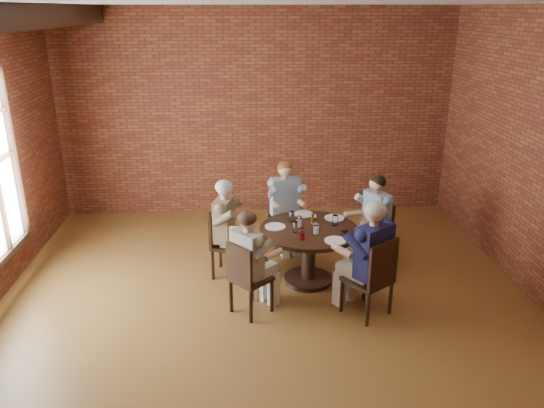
{
  "coord_description": "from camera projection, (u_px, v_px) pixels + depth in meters",
  "views": [
    {
      "loc": [
        -0.28,
        -5.25,
        3.36
      ],
      "look_at": [
        0.11,
        1.0,
        1.03
      ],
      "focal_mm": 35.0,
      "sensor_mm": 36.0,
      "label": 1
    }
  ],
  "objects": [
    {
      "name": "chair_b",
      "position": [
        284.0,
        214.0,
        7.79
      ],
      "size": [
        0.49,
        0.49,
        0.93
      ],
      "rotation": [
        0.0,
        0.0,
        0.2
      ],
      "color": "black",
      "rests_on": "floor"
    },
    {
      "name": "glass_g",
      "position": [
        316.0,
        228.0,
        6.48
      ],
      "size": [
        0.07,
        0.07,
        0.14
      ],
      "primitive_type": "cylinder",
      "color": "white",
      "rests_on": "dining_table"
    },
    {
      "name": "diner_e",
      "position": [
        369.0,
        259.0,
        5.97
      ],
      "size": [
        0.87,
        0.9,
        1.4
      ],
      "primitive_type": null,
      "rotation": [
        0.0,
        0.0,
        3.77
      ],
      "color": "#171941",
      "rests_on": "floor"
    },
    {
      "name": "chair_a",
      "position": [
        377.0,
        231.0,
        7.21
      ],
      "size": [
        0.54,
        0.54,
        0.92
      ],
      "rotation": [
        0.0,
        0.0,
        -1.16
      ],
      "color": "black",
      "rests_on": "floor"
    },
    {
      "name": "plate_c",
      "position": [
        275.0,
        227.0,
        6.69
      ],
      "size": [
        0.26,
        0.26,
        0.01
      ],
      "primitive_type": "cylinder",
      "color": "white",
      "rests_on": "dining_table"
    },
    {
      "name": "floor",
      "position": [
        268.0,
        318.0,
        6.1
      ],
      "size": [
        7.0,
        7.0,
        0.0
      ],
      "primitive_type": "plane",
      "color": "brown",
      "rests_on": "ground"
    },
    {
      "name": "chair_e",
      "position": [
        374.0,
        276.0,
        5.96
      ],
      "size": [
        0.64,
        0.64,
        0.97
      ],
      "rotation": [
        0.0,
        0.0,
        3.77
      ],
      "color": "black",
      "rests_on": "floor"
    },
    {
      "name": "ceiling",
      "position": [
        267.0,
        2.0,
        4.91
      ],
      "size": [
        7.0,
        7.0,
        0.0
      ],
      "primitive_type": "plane",
      "rotation": [
        3.14,
        0.0,
        0.0
      ],
      "color": "silver",
      "rests_on": "wall_back"
    },
    {
      "name": "glass_a",
      "position": [
        335.0,
        220.0,
        6.72
      ],
      "size": [
        0.07,
        0.07,
        0.14
      ],
      "primitive_type": "cylinder",
      "color": "white",
      "rests_on": "dining_table"
    },
    {
      "name": "diner_b",
      "position": [
        286.0,
        206.0,
        7.66
      ],
      "size": [
        0.63,
        0.72,
        1.31
      ],
      "primitive_type": null,
      "rotation": [
        0.0,
        0.0,
        0.2
      ],
      "color": "gray",
      "rests_on": "floor"
    },
    {
      "name": "plate_b",
      "position": [
        304.0,
        214.0,
        7.1
      ],
      "size": [
        0.26,
        0.26,
        0.01
      ],
      "primitive_type": "cylinder",
      "color": "white",
      "rests_on": "dining_table"
    },
    {
      "name": "glass_c",
      "position": [
        292.0,
        217.0,
        6.85
      ],
      "size": [
        0.07,
        0.07,
        0.14
      ],
      "primitive_type": "cylinder",
      "color": "white",
      "rests_on": "dining_table"
    },
    {
      "name": "dining_table",
      "position": [
        309.0,
        244.0,
        6.74
      ],
      "size": [
        1.25,
        1.25,
        0.75
      ],
      "color": "black",
      "rests_on": "floor"
    },
    {
      "name": "diner_c",
      "position": [
        229.0,
        229.0,
        6.88
      ],
      "size": [
        0.74,
        0.66,
        1.31
      ],
      "primitive_type": null,
      "rotation": [
        0.0,
        0.0,
        1.32
      ],
      "color": "brown",
      "rests_on": "floor"
    },
    {
      "name": "plate_d",
      "position": [
        335.0,
        241.0,
        6.29
      ],
      "size": [
        0.26,
        0.26,
        0.01
      ],
      "primitive_type": "cylinder",
      "color": "white",
      "rests_on": "dining_table"
    },
    {
      "name": "glass_e",
      "position": [
        295.0,
        227.0,
        6.52
      ],
      "size": [
        0.07,
        0.07,
        0.14
      ],
      "primitive_type": "cylinder",
      "color": "white",
      "rests_on": "dining_table"
    },
    {
      "name": "glass_b",
      "position": [
        314.0,
        219.0,
        6.78
      ],
      "size": [
        0.07,
        0.07,
        0.14
      ],
      "primitive_type": "cylinder",
      "color": "white",
      "rests_on": "dining_table"
    },
    {
      "name": "wall_back",
      "position": [
        256.0,
        114.0,
        8.78
      ],
      "size": [
        7.0,
        0.0,
        7.0
      ],
      "primitive_type": "plane",
      "rotation": [
        1.57,
        0.0,
        0.0
      ],
      "color": "brown",
      "rests_on": "ground"
    },
    {
      "name": "glass_f",
      "position": [
        302.0,
        234.0,
        6.32
      ],
      "size": [
        0.07,
        0.07,
        0.14
      ],
      "primitive_type": "cylinder",
      "color": "white",
      "rests_on": "dining_table"
    },
    {
      "name": "chair_c",
      "position": [
        223.0,
        239.0,
        6.95
      ],
      "size": [
        0.51,
        0.51,
        0.93
      ],
      "rotation": [
        0.0,
        0.0,
        1.32
      ],
      "color": "black",
      "rests_on": "floor"
    },
    {
      "name": "smartphone",
      "position": [
        347.0,
        233.0,
        6.52
      ],
      "size": [
        0.12,
        0.17,
        0.01
      ],
      "primitive_type": "cube",
      "rotation": [
        0.0,
        0.0,
        0.32
      ],
      "color": "black",
      "rests_on": "dining_table"
    },
    {
      "name": "chair_d",
      "position": [
        246.0,
        276.0,
        6.02
      ],
      "size": [
        0.56,
        0.56,
        0.9
      ],
      "rotation": [
        0.0,
        0.0,
        2.31
      ],
      "color": "black",
      "rests_on": "floor"
    },
    {
      "name": "diner_d",
      "position": [
        251.0,
        263.0,
        6.02
      ],
      "size": [
        0.77,
        0.77,
        1.27
      ],
      "primitive_type": null,
      "rotation": [
        0.0,
        0.0,
        2.31
      ],
      "color": "gray",
      "rests_on": "floor"
    },
    {
      "name": "diner_a",
      "position": [
        372.0,
        222.0,
        7.12
      ],
      "size": [
        0.78,
        0.71,
        1.3
      ],
      "primitive_type": null,
      "rotation": [
        0.0,
        0.0,
        -1.16
      ],
      "color": "#426EAD",
      "rests_on": "floor"
    },
    {
      "name": "plate_a",
      "position": [
        334.0,
        218.0,
        6.97
      ],
      "size": [
        0.26,
        0.26,
        0.01
      ],
      "primitive_type": "cylinder",
      "color": "white",
      "rests_on": "dining_table"
    },
    {
      "name": "glass_d",
      "position": [
        299.0,
        222.0,
        6.69
      ],
      "size": [
        0.07,
        0.07,
        0.14
      ],
      "primitive_type": "cylinder",
      "color": "white",
      "rests_on": "dining_table"
    }
  ]
}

